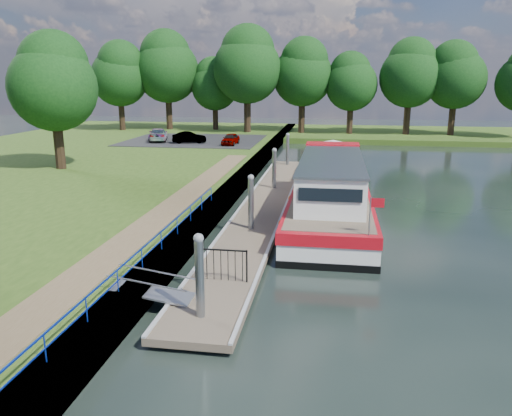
% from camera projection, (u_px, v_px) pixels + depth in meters
% --- Properties ---
extents(ground, '(160.00, 160.00, 0.00)m').
position_uv_depth(ground, '(206.00, 321.00, 15.21)').
color(ground, black).
rests_on(ground, ground).
extents(bank_edge, '(1.10, 90.00, 0.78)m').
position_uv_depth(bank_edge, '(227.00, 195.00, 29.83)').
color(bank_edge, '#473D2D').
rests_on(bank_edge, ground).
extents(far_bank, '(60.00, 18.00, 0.60)m').
position_uv_depth(far_bank, '(401.00, 134.00, 63.06)').
color(far_bank, '#2C4714').
rests_on(far_bank, ground).
extents(footpath, '(1.60, 40.00, 0.05)m').
position_uv_depth(footpath, '(157.00, 219.00, 23.31)').
color(footpath, brown).
rests_on(footpath, riverbank).
extents(carpark, '(14.00, 12.00, 0.06)m').
position_uv_depth(carpark, '(194.00, 140.00, 52.98)').
color(carpark, black).
rests_on(carpark, riverbank).
extents(blue_fence, '(0.04, 18.04, 0.72)m').
position_uv_depth(blue_fence, '(152.00, 244.00, 18.15)').
color(blue_fence, '#0C2DBF').
rests_on(blue_fence, riverbank).
extents(pontoon, '(2.50, 30.00, 0.56)m').
position_uv_depth(pontoon, '(264.00, 209.00, 27.59)').
color(pontoon, brown).
rests_on(pontoon, ground).
extents(mooring_piles, '(0.30, 27.30, 3.55)m').
position_uv_depth(mooring_piles, '(264.00, 189.00, 27.31)').
color(mooring_piles, gray).
rests_on(mooring_piles, ground).
extents(gangway, '(2.58, 1.00, 0.92)m').
position_uv_depth(gangway, '(152.00, 291.00, 15.80)').
color(gangway, '#A5A8AD').
rests_on(gangway, ground).
extents(gate_panel, '(1.85, 0.05, 1.15)m').
position_uv_depth(gate_panel, '(221.00, 260.00, 17.02)').
color(gate_panel, black).
rests_on(gate_panel, ground).
extents(barge, '(4.36, 21.15, 4.78)m').
position_uv_depth(barge, '(331.00, 187.00, 28.80)').
color(barge, black).
rests_on(barge, ground).
extents(horizon_trees, '(54.38, 10.03, 12.87)m').
position_uv_depth(horizon_trees, '(292.00, 72.00, 59.99)').
color(horizon_trees, '#332316').
rests_on(horizon_trees, ground).
extents(bank_tree_a, '(6.12, 6.12, 9.72)m').
position_uv_depth(bank_tree_a, '(53.00, 80.00, 35.03)').
color(bank_tree_a, '#332316').
rests_on(bank_tree_a, riverbank).
extents(car_a, '(1.46, 3.27, 1.09)m').
position_uv_depth(car_a, '(231.00, 139.00, 49.12)').
color(car_a, '#999999').
rests_on(car_a, carpark).
extents(car_b, '(3.61, 2.09, 1.12)m').
position_uv_depth(car_b, '(189.00, 137.00, 50.32)').
color(car_b, '#999999').
rests_on(car_b, carpark).
extents(car_c, '(3.04, 4.85, 1.31)m').
position_uv_depth(car_c, '(158.00, 135.00, 51.91)').
color(car_c, '#999999').
rests_on(car_c, carpark).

